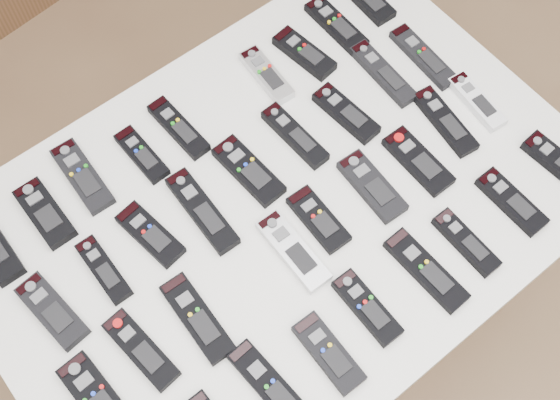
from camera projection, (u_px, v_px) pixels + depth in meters
ground at (261, 366)px, 2.08m from camera, size 4.00×4.00×0.00m
table at (280, 216)px, 1.51m from camera, size 1.25×0.88×0.78m
remote_1 at (45, 213)px, 1.43m from camera, size 0.06×0.16×0.02m
remote_2 at (82, 176)px, 1.47m from camera, size 0.06×0.18×0.02m
remote_3 at (142, 155)px, 1.50m from camera, size 0.05×0.15×0.02m
remote_4 at (179, 128)px, 1.52m from camera, size 0.05×0.17×0.02m
remote_5 at (267, 75)px, 1.58m from camera, size 0.06×0.16×0.02m
remote_6 at (304, 53)px, 1.61m from camera, size 0.07×0.16×0.02m
remote_7 at (336, 25)px, 1.65m from camera, size 0.05×0.18×0.02m
remote_8 at (368, 0)px, 1.68m from camera, size 0.06×0.15×0.02m
remote_9 at (52, 311)px, 1.34m from camera, size 0.08×0.17×0.02m
remote_10 at (104, 270)px, 1.38m from camera, size 0.05×0.15×0.02m
remote_11 at (150, 234)px, 1.41m from camera, size 0.08×0.16×0.02m
remote_12 at (202, 211)px, 1.43m from camera, size 0.06×0.20×0.02m
remote_13 at (249, 171)px, 1.48m from camera, size 0.07×0.18×0.02m
remote_14 at (295, 136)px, 1.51m from camera, size 0.05×0.18×0.02m
remote_15 at (346, 113)px, 1.54m from camera, size 0.06×0.17×0.02m
remote_16 at (383, 73)px, 1.59m from camera, size 0.05×0.19×0.02m
remote_17 at (423, 57)px, 1.61m from camera, size 0.06×0.19×0.02m
remote_18 at (98, 399)px, 1.27m from camera, size 0.07×0.18×0.02m
remote_19 at (141, 350)px, 1.31m from camera, size 0.07×0.18×0.02m
remote_20 at (197, 318)px, 1.34m from camera, size 0.06×0.19×0.02m
remote_21 at (293, 251)px, 1.40m from camera, size 0.06×0.18×0.02m
remote_22 at (318, 219)px, 1.43m from camera, size 0.06×0.15×0.02m
remote_23 at (372, 186)px, 1.46m from camera, size 0.07×0.17×0.02m
remote_24 at (418, 161)px, 1.49m from camera, size 0.06×0.17×0.02m
remote_25 at (445, 121)px, 1.53m from camera, size 0.07×0.19×0.02m
remote_26 at (477, 101)px, 1.55m from camera, size 0.06×0.16×0.02m
remote_29 at (274, 390)px, 1.28m from camera, size 0.06×0.21×0.02m
remote_30 at (329, 353)px, 1.31m from camera, size 0.06×0.16×0.02m
remote_31 at (367, 307)px, 1.34m from camera, size 0.05×0.16×0.02m
remote_32 at (426, 270)px, 1.38m from camera, size 0.06×0.19×0.02m
remote_33 at (466, 242)px, 1.40m from camera, size 0.04×0.16×0.02m
remote_34 at (511, 202)px, 1.44m from camera, size 0.05×0.16×0.02m
remote_35 at (558, 163)px, 1.48m from camera, size 0.06×0.17×0.02m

